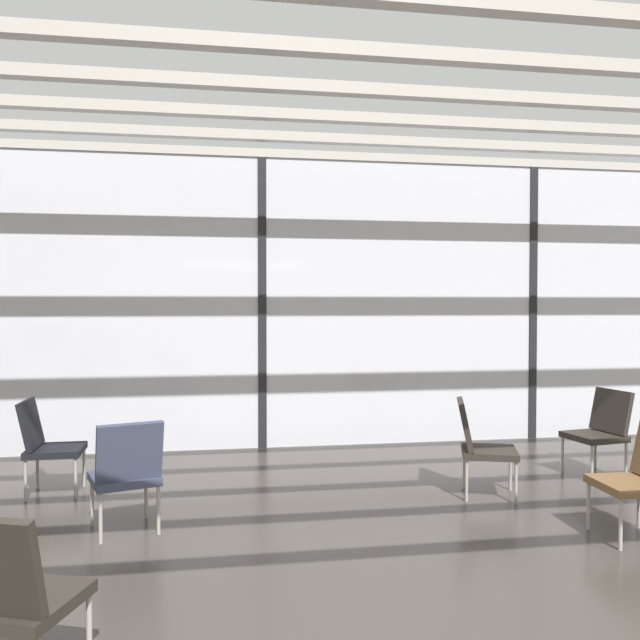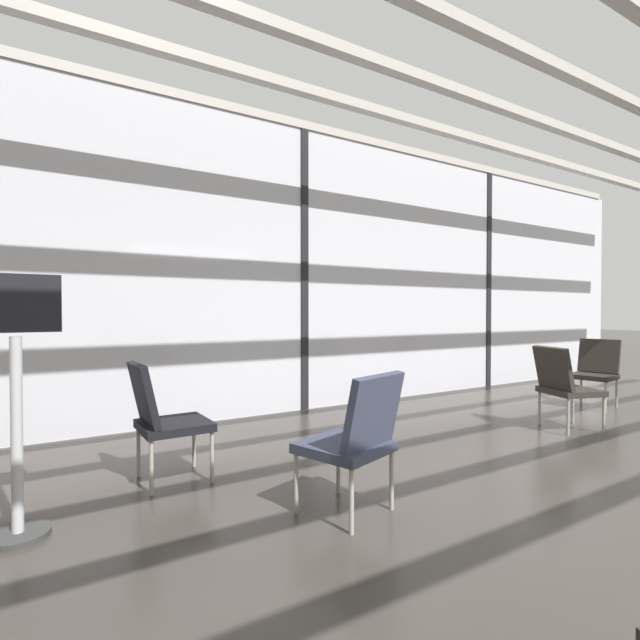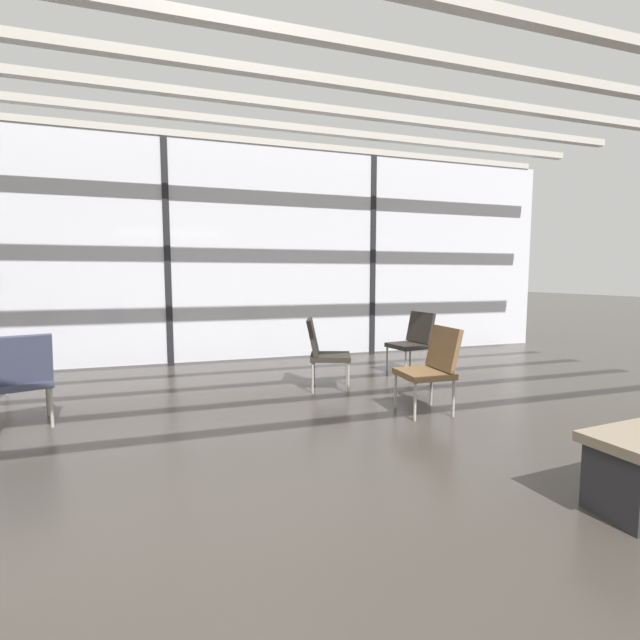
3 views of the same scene
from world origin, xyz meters
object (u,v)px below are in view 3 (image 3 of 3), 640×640
Objects in this scene: lounge_chair_6 at (413,339)px; parked_airplane at (102,245)px; lounge_chair_3 at (323,349)px; lounge_chair_4 at (21,375)px; lounge_chair_0 at (432,364)px.

parked_airplane is at bearing -157.68° from lounge_chair_6.
lounge_chair_6 is (1.51, 0.46, 0.00)m from lounge_chair_3.
lounge_chair_4 is at bearing -87.70° from lounge_chair_6.
lounge_chair_3 is 1.00× the size of lounge_chair_6.
lounge_chair_3 is 1.00× the size of lounge_chair_4.
lounge_chair_3 is (3.60, -8.63, -1.74)m from parked_airplane.
lounge_chair_0 and lounge_chair_3 have the same top height.
lounge_chair_0 is 1.43m from lounge_chair_3.
parked_airplane is 9.51m from lounge_chair_3.
lounge_chair_6 is at bearing 157.71° from lounge_chair_0.
lounge_chair_0 is at bearing 151.40° from lounge_chair_4.
parked_airplane is 15.80× the size of lounge_chair_3.
parked_airplane is 10.90m from lounge_chair_0.
parked_airplane is 15.80× the size of lounge_chair_6.
lounge_chair_0 is at bearing -33.73° from lounge_chair_6.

